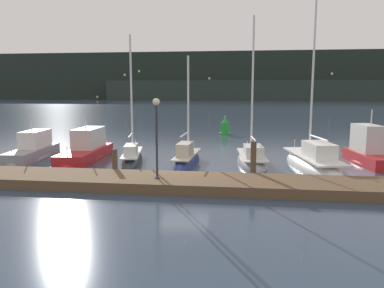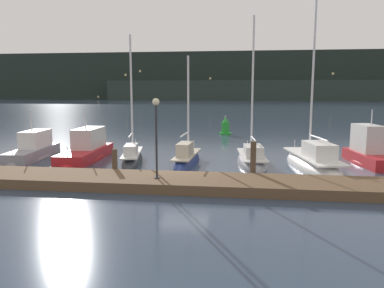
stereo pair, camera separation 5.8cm
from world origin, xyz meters
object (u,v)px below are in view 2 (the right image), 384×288
(sailboat_berth_6, at_px, (313,165))
(dock_lamppost, at_px, (156,125))
(channel_buoy, at_px, (225,127))
(sailboat_berth_3, at_px, (132,159))
(motorboat_berth_7, at_px, (369,157))
(sailboat_berth_5, at_px, (252,162))
(sailboat_berth_4, at_px, (187,162))
(motorboat_berth_2, at_px, (86,155))
(motorboat_berth_1, at_px, (33,154))

(sailboat_berth_6, xyz_separation_m, dock_lamppost, (-7.83, -5.41, 2.72))
(dock_lamppost, bearing_deg, channel_buoy, 83.93)
(channel_buoy, bearing_deg, sailboat_berth_6, -69.74)
(sailboat_berth_3, bearing_deg, motorboat_berth_7, 4.35)
(sailboat_berth_6, bearing_deg, sailboat_berth_5, 167.77)
(sailboat_berth_3, height_order, channel_buoy, sailboat_berth_3)
(sailboat_berth_3, distance_m, dock_lamppost, 7.09)
(channel_buoy, bearing_deg, sailboat_berth_3, -108.98)
(sailboat_berth_4, bearing_deg, motorboat_berth_2, 173.96)
(motorboat_berth_7, bearing_deg, sailboat_berth_4, -172.51)
(sailboat_berth_6, height_order, dock_lamppost, sailboat_berth_6)
(motorboat_berth_7, distance_m, channel_buoy, 16.49)
(motorboat_berth_2, relative_size, sailboat_berth_3, 0.79)
(sailboat_berth_3, height_order, sailboat_berth_4, sailboat_berth_3)
(motorboat_berth_2, bearing_deg, sailboat_berth_3, -6.68)
(motorboat_berth_2, distance_m, motorboat_berth_7, 17.34)
(motorboat_berth_2, distance_m, sailboat_berth_3, 3.13)
(sailboat_berth_3, distance_m, sailboat_berth_5, 7.32)
(sailboat_berth_4, distance_m, channel_buoy, 15.24)
(motorboat_berth_2, xyz_separation_m, sailboat_berth_5, (10.42, -0.07, -0.18))
(channel_buoy, xyz_separation_m, dock_lamppost, (-2.20, -20.67, 2.22))
(sailboat_berth_5, height_order, sailboat_berth_6, sailboat_berth_6)
(sailboat_berth_4, bearing_deg, dock_lamppost, -95.81)
(sailboat_berth_3, bearing_deg, motorboat_berth_2, 173.32)
(motorboat_berth_1, xyz_separation_m, motorboat_berth_2, (3.60, 0.07, 0.00))
(motorboat_berth_2, relative_size, sailboat_berth_5, 0.69)
(motorboat_berth_1, bearing_deg, sailboat_berth_4, -3.53)
(channel_buoy, bearing_deg, motorboat_berth_2, -119.58)
(dock_lamppost, bearing_deg, sailboat_berth_6, 34.65)
(motorboat_berth_7, bearing_deg, sailboat_berth_6, -156.35)
(motorboat_berth_2, xyz_separation_m, dock_lamppost, (6.01, -6.22, 2.58))
(channel_buoy, bearing_deg, sailboat_berth_4, -96.16)
(sailboat_berth_4, xyz_separation_m, channel_buoy, (1.63, 15.15, 0.54))
(sailboat_berth_5, xyz_separation_m, motorboat_berth_7, (6.91, 0.79, 0.31))
(sailboat_berth_4, bearing_deg, channel_buoy, 83.84)
(sailboat_berth_6, distance_m, dock_lamppost, 9.90)
(sailboat_berth_3, distance_m, channel_buoy, 15.68)
(sailboat_berth_4, relative_size, motorboat_berth_7, 1.37)
(sailboat_berth_5, bearing_deg, motorboat_berth_2, 179.62)
(sailboat_berth_3, distance_m, motorboat_berth_7, 14.27)
(sailboat_berth_4, xyz_separation_m, motorboat_berth_7, (10.76, 1.41, 0.31))
(sailboat_berth_5, height_order, channel_buoy, sailboat_berth_5)
(motorboat_berth_2, bearing_deg, motorboat_berth_7, 2.38)
(sailboat_berth_3, bearing_deg, sailboat_berth_5, 2.30)
(sailboat_berth_5, distance_m, sailboat_berth_6, 3.50)
(channel_buoy, bearing_deg, sailboat_berth_5, -81.33)
(sailboat_berth_5, relative_size, sailboat_berth_6, 0.83)
(sailboat_berth_5, relative_size, motorboat_berth_7, 1.79)
(motorboat_berth_1, bearing_deg, dock_lamppost, -32.64)
(sailboat_berth_4, relative_size, channel_buoy, 3.89)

